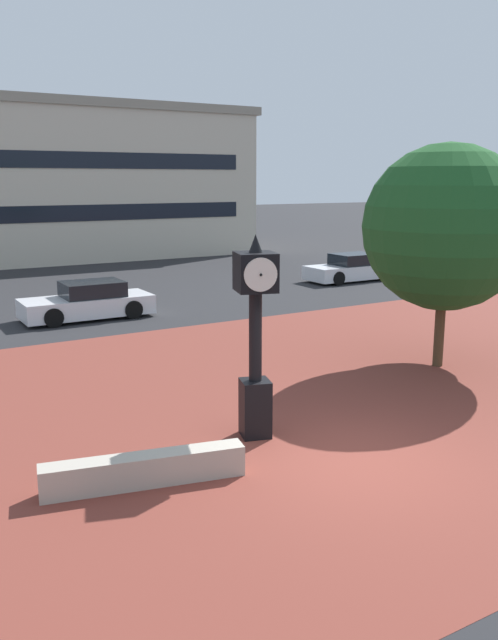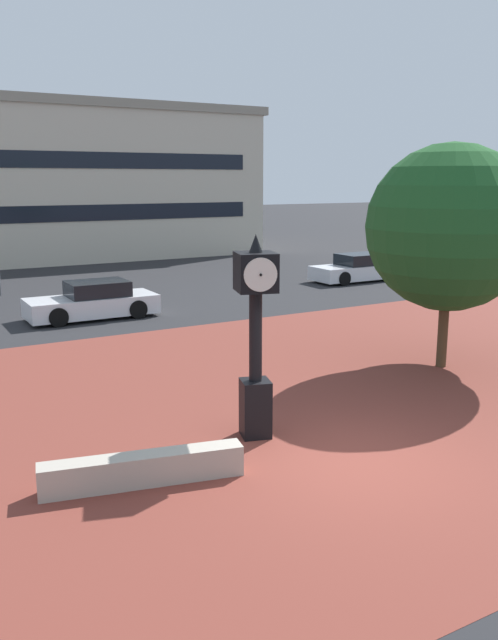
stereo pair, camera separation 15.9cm
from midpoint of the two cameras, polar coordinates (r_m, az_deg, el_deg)
name	(u,v)px [view 1 (the left image)]	position (r m, az deg, el deg)	size (l,w,h in m)	color
ground_plane	(351,460)	(11.68, 8.45, -11.89)	(200.00, 200.00, 0.00)	#262628
plaza_brick_paving	(248,402)	(14.33, -0.40, -7.13)	(44.00, 14.94, 0.01)	brown
planter_wall	(145,470)	(10.74, -9.45, -12.68)	(3.20, 0.40, 0.50)	#ADA393
street_clock	(255,333)	(11.97, 0.18, -1.17)	(0.87, 0.90, 3.78)	black
plaza_tree	(448,230)	(17.40, 16.57, 7.43)	(4.44, 4.13, 5.62)	#4C3823
car_street_near	(88,302)	(23.39, -13.92, 1.51)	(4.41, 1.88, 1.28)	silver
car_street_mid	(351,269)	(31.62, 8.66, 4.40)	(4.33, 1.90, 1.28)	silver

